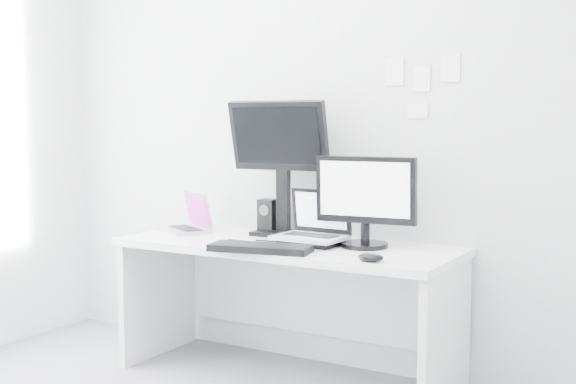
# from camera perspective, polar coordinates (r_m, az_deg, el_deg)

# --- Properties ---
(back_wall) EXTENTS (3.60, 0.00, 3.60)m
(back_wall) POSITION_cam_1_polar(r_m,az_deg,el_deg) (4.22, 2.32, 5.17)
(back_wall) COLOR silver
(back_wall) RESTS_ON ground
(desk) EXTENTS (1.80, 0.70, 0.73)m
(desk) POSITION_cam_1_polar(r_m,az_deg,el_deg) (4.04, -0.10, -8.97)
(desk) COLOR white
(desk) RESTS_ON ground
(macbook) EXTENTS (0.39, 0.36, 0.24)m
(macbook) POSITION_cam_1_polar(r_m,az_deg,el_deg) (4.38, -7.89, -1.46)
(macbook) COLOR #A9A9AD
(macbook) RESTS_ON desk
(speaker) EXTENTS (0.10, 0.10, 0.19)m
(speaker) POSITION_cam_1_polar(r_m,az_deg,el_deg) (4.29, -1.46, -1.84)
(speaker) COLOR black
(speaker) RESTS_ON desk
(dell_laptop) EXTENTS (0.36, 0.29, 0.29)m
(dell_laptop) POSITION_cam_1_polar(r_m,az_deg,el_deg) (3.88, 1.65, -1.89)
(dell_laptop) COLOR silver
(dell_laptop) RESTS_ON desk
(rear_monitor) EXTENTS (0.58, 0.25, 0.77)m
(rear_monitor) POSITION_cam_1_polar(r_m,az_deg,el_deg) (4.18, -0.56, 1.92)
(rear_monitor) COLOR black
(rear_monitor) RESTS_ON desk
(samsung_monitor) EXTENTS (0.54, 0.29, 0.48)m
(samsung_monitor) POSITION_cam_1_polar(r_m,az_deg,el_deg) (3.81, 5.81, -0.63)
(samsung_monitor) COLOR black
(samsung_monitor) RESTS_ON desk
(keyboard) EXTENTS (0.53, 0.28, 0.03)m
(keyboard) POSITION_cam_1_polar(r_m,az_deg,el_deg) (3.71, -2.09, -4.24)
(keyboard) COLOR black
(keyboard) RESTS_ON desk
(mouse) EXTENTS (0.13, 0.09, 0.04)m
(mouse) POSITION_cam_1_polar(r_m,az_deg,el_deg) (3.46, 6.25, -4.92)
(mouse) COLOR black
(mouse) RESTS_ON desk
(wall_note_0) EXTENTS (0.10, 0.00, 0.14)m
(wall_note_0) POSITION_cam_1_polar(r_m,az_deg,el_deg) (4.03, 8.02, 8.95)
(wall_note_0) COLOR white
(wall_note_0) RESTS_ON back_wall
(wall_note_1) EXTENTS (0.09, 0.00, 0.13)m
(wall_note_1) POSITION_cam_1_polar(r_m,az_deg,el_deg) (3.97, 10.04, 8.39)
(wall_note_1) COLOR white
(wall_note_1) RESTS_ON back_wall
(wall_note_2) EXTENTS (0.10, 0.00, 0.14)m
(wall_note_2) POSITION_cam_1_polar(r_m,az_deg,el_deg) (3.92, 12.13, 9.12)
(wall_note_2) COLOR white
(wall_note_2) RESTS_ON back_wall
(wall_note_3) EXTENTS (0.11, 0.00, 0.08)m
(wall_note_3) POSITION_cam_1_polar(r_m,az_deg,el_deg) (3.97, 9.73, 6.09)
(wall_note_3) COLOR white
(wall_note_3) RESTS_ON back_wall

